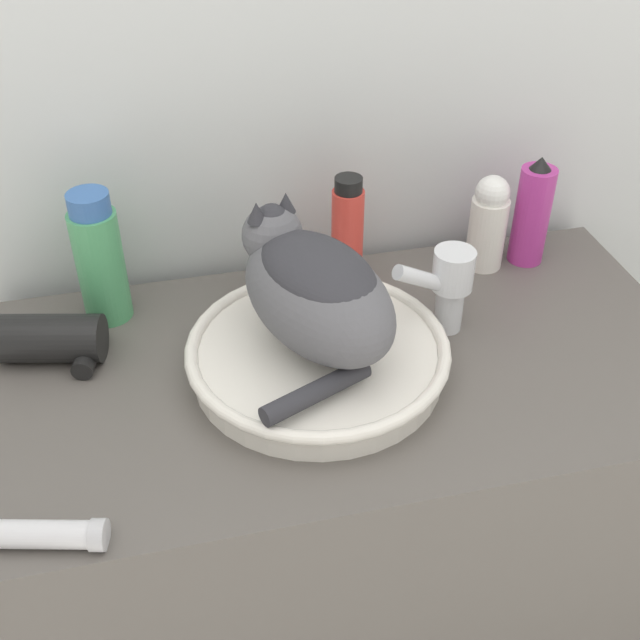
# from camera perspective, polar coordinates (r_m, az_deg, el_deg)

# --- Properties ---
(wall_back) EXTENTS (8.00, 0.05, 2.40)m
(wall_back) POSITION_cam_1_polar(r_m,az_deg,el_deg) (1.33, -1.46, 17.42)
(wall_back) COLOR silver
(wall_back) RESTS_ON ground_plane
(vanity_counter) EXTENTS (1.07, 0.56, 0.87)m
(vanity_counter) POSITION_cam_1_polar(r_m,az_deg,el_deg) (1.52, 1.76, -15.58)
(vanity_counter) COLOR #56514C
(vanity_counter) RESTS_ON ground_plane
(sink_basin) EXTENTS (0.39, 0.39, 0.05)m
(sink_basin) POSITION_cam_1_polar(r_m,az_deg,el_deg) (1.17, -0.15, -2.53)
(sink_basin) COLOR white
(sink_basin) RESTS_ON vanity_counter
(cat) EXTENTS (0.26, 0.32, 0.19)m
(cat) POSITION_cam_1_polar(r_m,az_deg,el_deg) (1.11, -0.46, 2.30)
(cat) COLOR #56565B
(cat) RESTS_ON sink_basin
(faucet) EXTENTS (0.14, 0.07, 0.15)m
(faucet) POSITION_cam_1_polar(r_m,az_deg,el_deg) (1.23, 9.10, 2.59)
(faucet) COLOR silver
(faucet) RESTS_ON vanity_counter
(mouthwash_bottle) EXTENTS (0.07, 0.07, 0.22)m
(mouthwash_bottle) POSITION_cam_1_polar(r_m,az_deg,el_deg) (1.29, -15.40, 4.17)
(mouthwash_bottle) COLOR #4CA366
(mouthwash_bottle) RESTS_ON vanity_counter
(deodorant_stick) EXTENTS (0.05, 0.05, 0.14)m
(deodorant_stick) POSITION_cam_1_polar(r_m,az_deg,el_deg) (1.31, -3.57, 4.53)
(deodorant_stick) COLOR silver
(deodorant_stick) RESTS_ON vanity_counter
(lotion_bottle_white) EXTENTS (0.06, 0.06, 0.17)m
(lotion_bottle_white) POSITION_cam_1_polar(r_m,az_deg,el_deg) (1.41, 11.87, 6.80)
(lotion_bottle_white) COLOR white
(lotion_bottle_white) RESTS_ON vanity_counter
(shampoo_bottle_tall) EXTENTS (0.05, 0.05, 0.20)m
(shampoo_bottle_tall) POSITION_cam_1_polar(r_m,az_deg,el_deg) (1.32, 1.96, 6.12)
(shampoo_bottle_tall) COLOR #DB3D33
(shampoo_bottle_tall) RESTS_ON vanity_counter
(spray_bottle_trigger) EXTENTS (0.06, 0.06, 0.20)m
(spray_bottle_trigger) POSITION_cam_1_polar(r_m,az_deg,el_deg) (1.44, 14.85, 7.33)
(spray_bottle_trigger) COLOR #B2338C
(spray_bottle_trigger) RESTS_ON vanity_counter
(cream_tube) EXTENTS (0.16, 0.07, 0.04)m
(cream_tube) POSITION_cam_1_polar(r_m,az_deg,el_deg) (1.02, -19.20, -14.20)
(cream_tube) COLOR silver
(cream_tube) RESTS_ON vanity_counter
(hair_dryer) EXTENTS (0.18, 0.12, 0.07)m
(hair_dryer) POSITION_cam_1_polar(r_m,az_deg,el_deg) (1.26, -18.46, -1.33)
(hair_dryer) COLOR black
(hair_dryer) RESTS_ON vanity_counter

